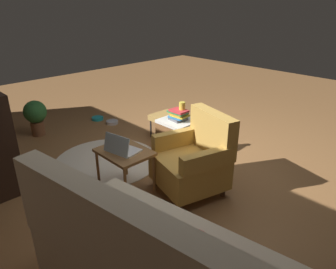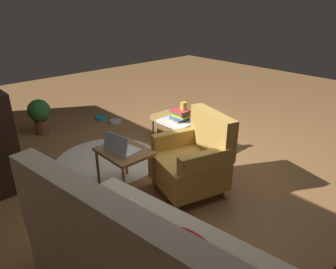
{
  "view_description": "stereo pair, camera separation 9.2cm",
  "coord_description": "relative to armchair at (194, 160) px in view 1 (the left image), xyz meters",
  "views": [
    {
      "loc": [
        -2.2,
        2.72,
        1.94
      ],
      "look_at": [
        0.08,
        0.51,
        0.55
      ],
      "focal_mm": 33.14,
      "sensor_mm": 36.0,
      "label": 1
    },
    {
      "loc": [
        -2.27,
        2.66,
        1.94
      ],
      "look_at": [
        0.08,
        0.51,
        0.55
      ],
      "focal_mm": 33.14,
      "sensor_mm": 36.0,
      "label": 2
    }
  ],
  "objects": [
    {
      "name": "tv_remote",
      "position": [
        0.84,
        -0.61,
        0.13
      ],
      "size": [
        0.09,
        0.17,
        0.02
      ],
      "primitive_type": "cube",
      "rotation": [
        0.0,
        0.0,
        0.28
      ],
      "color": "#262628",
      "rests_on": "wicker_hamper"
    },
    {
      "name": "yellow_mug",
      "position": [
        0.71,
        -0.55,
        0.31
      ],
      "size": [
        0.08,
        0.08,
        0.1
      ],
      "primitive_type": "cylinder",
      "color": "yellow",
      "rests_on": "book_stack_hamper"
    },
    {
      "name": "circular_rug",
      "position": [
        1.22,
        0.32,
        -0.36
      ],
      "size": [
        1.35,
        1.35,
        0.01
      ],
      "primitive_type": "cylinder",
      "color": "beige",
      "rests_on": "ground"
    },
    {
      "name": "book_stack_hamper",
      "position": [
        0.74,
        -0.53,
        0.19
      ],
      "size": [
        0.26,
        0.23,
        0.15
      ],
      "color": "#595960",
      "rests_on": "wicker_hamper"
    },
    {
      "name": "potted_plant",
      "position": [
        2.68,
        0.6,
        -0.03
      ],
      "size": [
        0.34,
        0.34,
        0.55
      ],
      "color": "brown",
      "rests_on": "ground"
    },
    {
      "name": "pet_bowl_steel",
      "position": [
        2.28,
        -0.5,
        -0.34
      ],
      "size": [
        0.2,
        0.2,
        0.05
      ],
      "primitive_type": "cylinder",
      "color": "silver",
      "rests_on": "ground"
    },
    {
      "name": "ottoman",
      "position": [
        1.23,
        -0.77,
        -0.05
      ],
      "size": [
        0.4,
        0.4,
        0.36
      ],
      "color": "#AD8442",
      "rests_on": "ground"
    },
    {
      "name": "pet_bowl_teal",
      "position": [
        2.61,
        -0.42,
        -0.34
      ],
      "size": [
        0.2,
        0.2,
        0.05
      ],
      "primitive_type": "cylinder",
      "color": "teal",
      "rests_on": "ground"
    },
    {
      "name": "ground",
      "position": [
        0.3,
        -0.49,
        -0.36
      ],
      "size": [
        12.0,
        12.0,
        0.0
      ],
      "primitive_type": "plane",
      "color": "olive"
    },
    {
      "name": "laptop_desk",
      "position": [
        0.51,
        0.54,
        0.06
      ],
      "size": [
        0.56,
        0.44,
        0.48
      ],
      "color": "olive",
      "rests_on": "ground"
    },
    {
      "name": "wicker_hamper",
      "position": [
        0.74,
        -0.53,
        -0.12
      ],
      "size": [
        0.45,
        0.45,
        0.48
      ],
      "color": "brown",
      "rests_on": "ground"
    },
    {
      "name": "armchair",
      "position": [
        0.0,
        0.0,
        0.0
      ],
      "size": [
        0.82,
        0.83,
        0.87
      ],
      "color": "#B78C3F",
      "rests_on": "ground"
    },
    {
      "name": "laptop",
      "position": [
        0.5,
        0.58,
        0.17
      ],
      "size": [
        0.36,
        0.31,
        0.21
      ],
      "color": "silver",
      "rests_on": "laptop_desk"
    }
  ]
}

